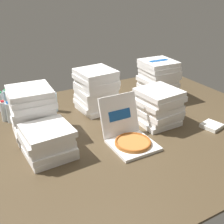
# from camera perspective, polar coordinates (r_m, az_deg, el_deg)

# --- Properties ---
(ground_plane) EXTENTS (3.20, 2.40, 0.02)m
(ground_plane) POSITION_cam_1_polar(r_m,az_deg,el_deg) (2.65, 1.30, -3.68)
(ground_plane) COLOR #4C3D28
(open_pizza_box) EXTENTS (0.36, 0.48, 0.37)m
(open_pizza_box) POSITION_cam_1_polar(r_m,az_deg,el_deg) (2.40, 3.44, -4.70)
(open_pizza_box) COLOR white
(open_pizza_box) RESTS_ON ground_plane
(pizza_stack_left_near) EXTENTS (0.39, 0.40, 0.25)m
(pizza_stack_left_near) POSITION_cam_1_polar(r_m,az_deg,el_deg) (2.28, -12.98, -5.87)
(pizza_stack_left_near) COLOR white
(pizza_stack_left_near) RESTS_ON ground_plane
(pizza_stack_right_near) EXTENTS (0.40, 0.41, 0.44)m
(pizza_stack_right_near) POSITION_cam_1_polar(r_m,az_deg,el_deg) (2.56, -15.85, -0.03)
(pizza_stack_right_near) COLOR white
(pizza_stack_right_near) RESTS_ON ground_plane
(pizza_stack_left_far) EXTENTS (0.41, 0.41, 0.34)m
(pizza_stack_left_far) POSITION_cam_1_polar(r_m,az_deg,el_deg) (2.73, 9.40, 1.13)
(pizza_stack_left_far) COLOR white
(pizza_stack_left_far) RESTS_ON ground_plane
(pizza_stack_center_far) EXTENTS (0.40, 0.40, 0.44)m
(pizza_stack_center_far) POSITION_cam_1_polar(r_m,az_deg,el_deg) (2.96, -3.30, 4.48)
(pizza_stack_center_far) COLOR white
(pizza_stack_center_far) RESTS_ON ground_plane
(pizza_stack_right_mid) EXTENTS (0.39, 0.39, 0.45)m
(pizza_stack_right_mid) POSITION_cam_1_polar(r_m,az_deg,el_deg) (3.32, 9.40, 6.57)
(pizza_stack_right_mid) COLOR white
(pizza_stack_right_mid) RESTS_ON ground_plane
(ice_bucket) EXTENTS (0.34, 0.34, 0.16)m
(ice_bucket) POSITION_cam_1_polar(r_m,az_deg,el_deg) (3.11, -16.66, 1.59)
(ice_bucket) COLOR #B7BABF
(ice_bucket) RESTS_ON ground_plane
(water_bottle_0) EXTENTS (0.06, 0.06, 0.22)m
(water_bottle_0) POSITION_cam_1_polar(r_m,az_deg,el_deg) (3.19, -21.64, 1.97)
(water_bottle_0) COLOR white
(water_bottle_0) RESTS_ON ground_plane
(water_bottle_1) EXTENTS (0.06, 0.06, 0.22)m
(water_bottle_1) POSITION_cam_1_polar(r_m,az_deg,el_deg) (2.98, -19.74, 0.63)
(water_bottle_1) COLOR silver
(water_bottle_1) RESTS_ON ground_plane
(water_bottle_2) EXTENTS (0.06, 0.06, 0.22)m
(water_bottle_2) POSITION_cam_1_polar(r_m,az_deg,el_deg) (3.02, -11.61, 2.00)
(water_bottle_2) COLOR silver
(water_bottle_2) RESTS_ON ground_plane
(water_bottle_3) EXTENTS (0.06, 0.06, 0.22)m
(water_bottle_3) POSITION_cam_1_polar(r_m,az_deg,el_deg) (2.80, -15.52, -0.35)
(water_bottle_3) COLOR white
(water_bottle_3) RESTS_ON ground_plane
(water_bottle_4) EXTENTS (0.06, 0.06, 0.22)m
(water_bottle_4) POSITION_cam_1_polar(r_m,az_deg,el_deg) (2.95, -21.16, 0.13)
(water_bottle_4) COLOR white
(water_bottle_4) RESTS_ON ground_plane
(water_bottle_5) EXTENTS (0.06, 0.06, 0.22)m
(water_bottle_5) POSITION_cam_1_polar(r_m,az_deg,el_deg) (2.90, -20.19, -0.11)
(water_bottle_5) COLOR white
(water_bottle_5) RESTS_ON ground_plane
(water_bottle_6) EXTENTS (0.06, 0.06, 0.22)m
(water_bottle_6) POSITION_cam_1_polar(r_m,az_deg,el_deg) (3.23, -20.66, 2.43)
(water_bottle_6) COLOR silver
(water_bottle_6) RESTS_ON ground_plane
(napkin_pile) EXTENTS (0.20, 0.20, 0.04)m
(napkin_pile) POSITION_cam_1_polar(r_m,az_deg,el_deg) (2.83, 19.64, -2.66)
(napkin_pile) COLOR white
(napkin_pile) RESTS_ON ground_plane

